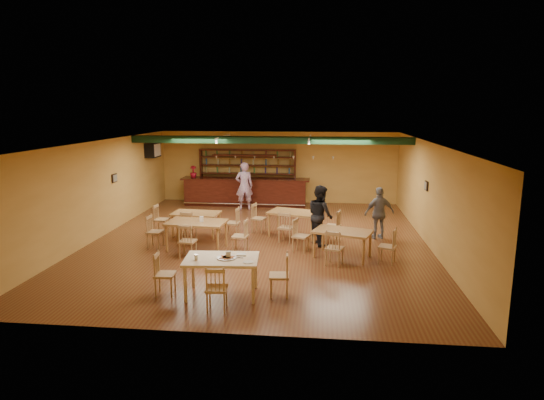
# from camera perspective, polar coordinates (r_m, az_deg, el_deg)

# --- Properties ---
(floor) EXTENTS (12.00, 12.00, 0.00)m
(floor) POSITION_cam_1_polar(r_m,az_deg,el_deg) (14.31, -1.54, -4.96)
(floor) COLOR brown
(floor) RESTS_ON ground
(ceiling_beam) EXTENTS (10.00, 0.30, 0.25)m
(ceiling_beam) POSITION_cam_1_polar(r_m,az_deg,el_deg) (16.56, -0.31, 7.36)
(ceiling_beam) COLOR black
(ceiling_beam) RESTS_ON ceiling
(track_rail_left) EXTENTS (0.05, 2.50, 0.05)m
(track_rail_left) POSITION_cam_1_polar(r_m,az_deg,el_deg) (17.43, -6.03, 7.72)
(track_rail_left) COLOR white
(track_rail_left) RESTS_ON ceiling
(track_rail_right) EXTENTS (0.05, 2.50, 0.05)m
(track_rail_right) POSITION_cam_1_polar(r_m,az_deg,el_deg) (17.05, 4.64, 7.67)
(track_rail_right) COLOR white
(track_rail_right) RESTS_ON ceiling
(ac_unit) EXTENTS (0.34, 0.70, 0.48)m
(ac_unit) POSITION_cam_1_polar(r_m,az_deg,el_deg) (19.08, -14.38, 5.96)
(ac_unit) COLOR white
(ac_unit) RESTS_ON wall_left
(picture_left) EXTENTS (0.04, 0.34, 0.28)m
(picture_left) POSITION_cam_1_polar(r_m,az_deg,el_deg) (16.28, -18.72, 2.55)
(picture_left) COLOR black
(picture_left) RESTS_ON wall_left
(picture_right) EXTENTS (0.04, 0.34, 0.28)m
(picture_right) POSITION_cam_1_polar(r_m,az_deg,el_deg) (14.64, 18.36, 1.66)
(picture_right) COLOR black
(picture_right) RESTS_ON wall_right
(bar_counter) EXTENTS (5.28, 0.85, 1.13)m
(bar_counter) POSITION_cam_1_polar(r_m,az_deg,el_deg) (19.33, -3.26, 1.01)
(bar_counter) COLOR black
(bar_counter) RESTS_ON ground
(back_bar_hutch) EXTENTS (4.09, 0.40, 2.28)m
(back_bar_hutch) POSITION_cam_1_polar(r_m,az_deg,el_deg) (19.85, -2.98, 2.97)
(back_bar_hutch) COLOR black
(back_bar_hutch) RESTS_ON ground
(poinsettia) EXTENTS (0.35, 0.35, 0.49)m
(poinsettia) POSITION_cam_1_polar(r_m,az_deg,el_deg) (19.67, -9.61, 3.44)
(poinsettia) COLOR #A60F22
(poinsettia) RESTS_ON bar_counter
(dining_table_a) EXTENTS (1.53, 0.99, 0.73)m
(dining_table_a) POSITION_cam_1_polar(r_m,az_deg,el_deg) (14.99, -9.23, -2.89)
(dining_table_a) COLOR #A26939
(dining_table_a) RESTS_ON ground
(dining_table_b) EXTENTS (1.79, 1.36, 0.79)m
(dining_table_b) POSITION_cam_1_polar(r_m,az_deg,el_deg) (14.70, 2.78, -2.93)
(dining_table_b) COLOR #A26939
(dining_table_b) RESTS_ON ground
(dining_table_c) EXTENTS (1.72, 1.11, 0.82)m
(dining_table_c) POSITION_cam_1_polar(r_m,az_deg,el_deg) (13.49, -9.17, -4.30)
(dining_table_c) COLOR #A26939
(dining_table_c) RESTS_ON ground
(dining_table_d) EXTENTS (1.71, 1.34, 0.75)m
(dining_table_d) POSITION_cam_1_polar(r_m,az_deg,el_deg) (12.77, 8.59, -5.34)
(dining_table_d) COLOR #A26939
(dining_table_d) RESTS_ON ground
(near_table) EXTENTS (1.64, 1.13, 0.84)m
(near_table) POSITION_cam_1_polar(r_m,az_deg,el_deg) (10.21, -6.16, -9.30)
(near_table) COLOR #D0BA8C
(near_table) RESTS_ON ground
(pizza_tray) EXTENTS (0.42, 0.42, 0.01)m
(pizza_tray) POSITION_cam_1_polar(r_m,az_deg,el_deg) (10.05, -5.58, -7.05)
(pizza_tray) COLOR silver
(pizza_tray) RESTS_ON near_table
(parmesan_shaker) EXTENTS (0.08, 0.08, 0.11)m
(parmesan_shaker) POSITION_cam_1_polar(r_m,az_deg,el_deg) (10.02, -9.26, -6.92)
(parmesan_shaker) COLOR #EAE5C6
(parmesan_shaker) RESTS_ON near_table
(napkin_stack) EXTENTS (0.21, 0.16, 0.03)m
(napkin_stack) POSITION_cam_1_polar(r_m,az_deg,el_deg) (10.20, -3.77, -6.69)
(napkin_stack) COLOR white
(napkin_stack) RESTS_ON near_table
(pizza_server) EXTENTS (0.33, 0.14, 0.00)m
(pizza_server) POSITION_cam_1_polar(r_m,az_deg,el_deg) (10.06, -4.57, -6.94)
(pizza_server) COLOR silver
(pizza_server) RESTS_ON pizza_tray
(side_plate) EXTENTS (0.24, 0.24, 0.01)m
(side_plate) POSITION_cam_1_polar(r_m,az_deg,el_deg) (9.75, -2.92, -7.59)
(side_plate) COLOR white
(side_plate) RESTS_ON near_table
(patron_bar) EXTENTS (0.79, 0.63, 1.90)m
(patron_bar) POSITION_cam_1_polar(r_m,az_deg,el_deg) (18.44, -3.42, 1.73)
(patron_bar) COLOR #9552B2
(patron_bar) RESTS_ON ground
(patron_right_a) EXTENTS (1.00, 1.08, 1.77)m
(patron_right_a) POSITION_cam_1_polar(r_m,az_deg,el_deg) (13.78, 5.93, -1.84)
(patron_right_a) COLOR black
(patron_right_a) RESTS_ON ground
(patron_right_b) EXTENTS (1.02, 0.66, 1.61)m
(patron_right_b) POSITION_cam_1_polar(r_m,az_deg,el_deg) (14.69, 13.00, -1.57)
(patron_right_b) COLOR gray
(patron_right_b) RESTS_ON ground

